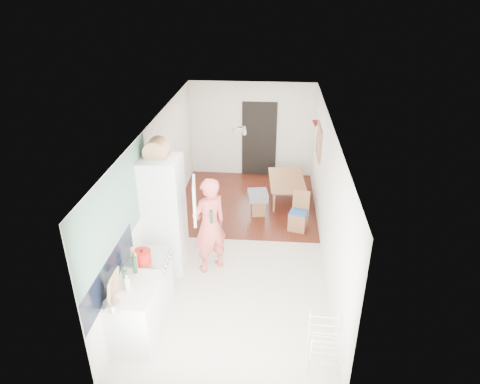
# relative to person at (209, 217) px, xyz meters

# --- Properties ---
(room_shell) EXTENTS (3.20, 7.00, 2.50)m
(room_shell) POSITION_rel_person_xyz_m (0.48, 0.78, 0.18)
(room_shell) COLOR white
(room_shell) RESTS_ON ground
(floor) EXTENTS (3.20, 7.00, 0.01)m
(floor) POSITION_rel_person_xyz_m (0.48, 0.78, -1.07)
(floor) COLOR beige
(floor) RESTS_ON ground
(wood_floor_overlay) EXTENTS (3.20, 3.30, 0.01)m
(wood_floor_overlay) POSITION_rel_person_xyz_m (0.48, 2.63, -1.06)
(wood_floor_overlay) COLOR #582114
(wood_floor_overlay) RESTS_ON room_shell
(sage_wall_panel) EXTENTS (0.02, 3.00, 1.30)m
(sage_wall_panel) POSITION_rel_person_xyz_m (-1.11, -1.22, 0.78)
(sage_wall_panel) COLOR slate
(sage_wall_panel) RESTS_ON room_shell
(tile_splashback) EXTENTS (0.02, 1.90, 0.50)m
(tile_splashback) POSITION_rel_person_xyz_m (-1.10, -1.77, 0.08)
(tile_splashback) COLOR black
(tile_splashback) RESTS_ON room_shell
(doorway_recess) EXTENTS (0.90, 0.04, 2.00)m
(doorway_recess) POSITION_rel_person_xyz_m (0.68, 4.26, -0.07)
(doorway_recess) COLOR black
(doorway_recess) RESTS_ON room_shell
(base_cabinet) EXTENTS (0.60, 0.90, 0.86)m
(base_cabinet) POSITION_rel_person_xyz_m (-0.82, -1.77, -0.64)
(base_cabinet) COLOR white
(base_cabinet) RESTS_ON room_shell
(worktop) EXTENTS (0.62, 0.92, 0.06)m
(worktop) POSITION_rel_person_xyz_m (-0.82, -1.77, -0.18)
(worktop) COLOR beige
(worktop) RESTS_ON room_shell
(range_cooker) EXTENTS (0.60, 0.60, 0.88)m
(range_cooker) POSITION_rel_person_xyz_m (-0.82, -1.02, -0.63)
(range_cooker) COLOR white
(range_cooker) RESTS_ON room_shell
(cooker_top) EXTENTS (0.60, 0.60, 0.04)m
(cooker_top) POSITION_rel_person_xyz_m (-0.82, -1.02, -0.17)
(cooker_top) COLOR #B8B8BA
(cooker_top) RESTS_ON room_shell
(fridge_housing) EXTENTS (0.66, 0.66, 2.15)m
(fridge_housing) POSITION_rel_person_xyz_m (-0.79, 0.00, 0.00)
(fridge_housing) COLOR white
(fridge_housing) RESTS_ON room_shell
(fridge_door) EXTENTS (0.14, 0.56, 0.70)m
(fridge_door) POSITION_rel_person_xyz_m (-0.18, -0.30, 0.48)
(fridge_door) COLOR white
(fridge_door) RESTS_ON room_shell
(fridge_interior) EXTENTS (0.02, 0.52, 0.66)m
(fridge_interior) POSITION_rel_person_xyz_m (-0.48, 0.00, 0.48)
(fridge_interior) COLOR white
(fridge_interior) RESTS_ON room_shell
(pinboard) EXTENTS (0.03, 0.90, 0.70)m
(pinboard) POSITION_rel_person_xyz_m (2.06, 2.68, 0.48)
(pinboard) COLOR tan
(pinboard) RESTS_ON room_shell
(pinboard_frame) EXTENTS (0.00, 0.94, 0.74)m
(pinboard_frame) POSITION_rel_person_xyz_m (2.05, 2.68, 0.48)
(pinboard_frame) COLOR #91643E
(pinboard_frame) RESTS_ON room_shell
(wall_sconce) EXTENTS (0.18, 0.18, 0.16)m
(wall_sconce) POSITION_rel_person_xyz_m (2.02, 3.33, 0.68)
(wall_sconce) COLOR maroon
(wall_sconce) RESTS_ON room_shell
(person) EXTENTS (0.93, 0.90, 2.14)m
(person) POSITION_rel_person_xyz_m (0.00, 0.00, 0.00)
(person) COLOR #DD5752
(person) RESTS_ON floor
(dining_table) EXTENTS (0.78, 1.29, 0.44)m
(dining_table) POSITION_rel_person_xyz_m (1.44, 2.87, -0.85)
(dining_table) COLOR #91643E
(dining_table) RESTS_ON floor
(dining_chair) EXTENTS (0.44, 0.44, 0.85)m
(dining_chair) POSITION_rel_person_xyz_m (1.64, 1.50, -0.65)
(dining_chair) COLOR #91643E
(dining_chair) RESTS_ON floor
(stool) EXTENTS (0.34, 0.34, 0.39)m
(stool) POSITION_rel_person_xyz_m (0.77, 2.07, -0.87)
(stool) COLOR #91643E
(stool) RESTS_ON floor
(grey_drape) EXTENTS (0.49, 0.49, 0.19)m
(grey_drape) POSITION_rel_person_xyz_m (0.76, 2.04, -0.58)
(grey_drape) COLOR slate
(grey_drape) RESTS_ON stool
(drying_rack) EXTENTS (0.43, 0.39, 0.80)m
(drying_rack) POSITION_rel_person_xyz_m (1.84, -2.12, -0.67)
(drying_rack) COLOR white
(drying_rack) RESTS_ON floor
(bread_bin) EXTENTS (0.42, 0.40, 0.21)m
(bread_bin) POSITION_rel_person_xyz_m (-0.85, 0.10, 1.19)
(bread_bin) COLOR tan
(bread_bin) RESTS_ON fridge_housing
(red_casserole) EXTENTS (0.33, 0.33, 0.16)m
(red_casserole) POSITION_rel_person_xyz_m (-0.86, -1.12, -0.07)
(red_casserole) COLOR red
(red_casserole) RESTS_ON cooker_top
(steel_pan) EXTENTS (0.24, 0.24, 0.11)m
(steel_pan) POSITION_rel_person_xyz_m (-0.96, -2.20, -0.10)
(steel_pan) COLOR #B8B8BA
(steel_pan) RESTS_ON worktop
(held_bottle) EXTENTS (0.05, 0.05, 0.24)m
(held_bottle) POSITION_rel_person_xyz_m (0.07, -0.16, 0.11)
(held_bottle) COLOR #1B3E22
(held_bottle) RESTS_ON person
(bottle_a) EXTENTS (0.08, 0.08, 0.30)m
(bottle_a) POSITION_rel_person_xyz_m (-0.89, -1.79, 0.00)
(bottle_a) COLOR #1B3E22
(bottle_a) RESTS_ON worktop
(bottle_b) EXTENTS (0.08, 0.08, 0.28)m
(bottle_b) POSITION_rel_person_xyz_m (-0.88, -1.43, -0.01)
(bottle_b) COLOR #1B3E22
(bottle_b) RESTS_ON worktop
(bottle_c) EXTENTS (0.08, 0.08, 0.20)m
(bottle_c) POSITION_rel_person_xyz_m (-0.87, -1.82, -0.05)
(bottle_c) COLOR beige
(bottle_c) RESTS_ON worktop
(pepper_mill_front) EXTENTS (0.07, 0.07, 0.25)m
(pepper_mill_front) POSITION_rel_person_xyz_m (-0.88, -1.39, -0.03)
(pepper_mill_front) COLOR tan
(pepper_mill_front) RESTS_ON worktop
(pepper_mill_back) EXTENTS (0.07, 0.07, 0.24)m
(pepper_mill_back) POSITION_rel_person_xyz_m (-0.96, -1.24, -0.03)
(pepper_mill_back) COLOR tan
(pepper_mill_back) RESTS_ON worktop
(chopping_boards) EXTENTS (0.06, 0.31, 0.42)m
(chopping_boards) POSITION_rel_person_xyz_m (-0.98, -2.03, 0.06)
(chopping_boards) COLOR tan
(chopping_boards) RESTS_ON worktop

